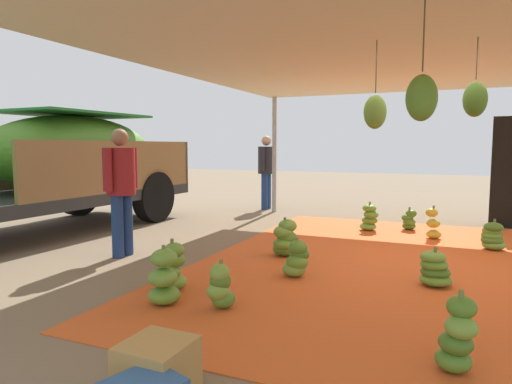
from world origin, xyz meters
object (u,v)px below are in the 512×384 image
(banana_bunch_6, at_px, (285,239))
(banana_bunch_7, at_px, (433,225))
(banana_bunch_5, at_px, (220,287))
(banana_bunch_9, at_px, (164,279))
(worker_0, at_px, (121,183))
(crate_0, at_px, (157,371))
(banana_bunch_12, at_px, (493,237))
(banana_bunch_4, at_px, (173,267))
(banana_bunch_8, at_px, (369,218))
(banana_bunch_3, at_px, (457,337))
(worker_1, at_px, (266,167))
(speaker_stack, at_px, (504,172))
(cargo_truck_main, at_px, (8,161))
(banana_bunch_11, at_px, (297,259))
(banana_bunch_1, at_px, (435,269))
(banana_bunch_10, at_px, (409,220))

(banana_bunch_6, distance_m, banana_bunch_7, 2.75)
(banana_bunch_5, distance_m, banana_bunch_9, 0.56)
(worker_0, relative_size, crate_0, 4.42)
(banana_bunch_6, distance_m, banana_bunch_12, 3.08)
(banana_bunch_4, bearing_deg, banana_bunch_8, -17.55)
(banana_bunch_3, xyz_separation_m, worker_1, (6.83, 4.17, 0.77))
(banana_bunch_4, bearing_deg, speaker_stack, -31.73)
(banana_bunch_8, bearing_deg, banana_bunch_5, 172.52)
(banana_bunch_7, distance_m, banana_bunch_8, 1.11)
(banana_bunch_4, distance_m, banana_bunch_8, 4.40)
(crate_0, bearing_deg, banana_bunch_12, -22.20)
(banana_bunch_9, bearing_deg, crate_0, -146.35)
(banana_bunch_8, xyz_separation_m, cargo_truck_main, (-3.04, 5.24, 1.05))
(banana_bunch_8, relative_size, crate_0, 1.32)
(banana_bunch_7, height_order, worker_0, worker_0)
(banana_bunch_3, relative_size, banana_bunch_5, 1.21)
(banana_bunch_9, xyz_separation_m, banana_bunch_11, (1.41, -0.85, -0.05))
(banana_bunch_7, relative_size, speaker_stack, 0.27)
(worker_0, distance_m, speaker_stack, 6.90)
(banana_bunch_11, bearing_deg, banana_bunch_12, -41.78)
(banana_bunch_1, bearing_deg, banana_bunch_8, 21.98)
(banana_bunch_5, xyz_separation_m, banana_bunch_6, (2.15, 0.14, 0.04))
(banana_bunch_1, distance_m, banana_bunch_7, 2.66)
(banana_bunch_7, bearing_deg, banana_bunch_10, 33.21)
(banana_bunch_1, xyz_separation_m, banana_bunch_12, (2.16, -0.71, 0.02))
(banana_bunch_4, height_order, banana_bunch_11, banana_bunch_4)
(banana_bunch_10, bearing_deg, speaker_stack, -53.10)
(banana_bunch_9, bearing_deg, banana_bunch_7, -26.93)
(banana_bunch_6, distance_m, banana_bunch_10, 3.05)
(banana_bunch_3, relative_size, banana_bunch_12, 1.23)
(banana_bunch_5, bearing_deg, crate_0, -166.16)
(banana_bunch_6, distance_m, worker_1, 4.79)
(crate_0, bearing_deg, banana_bunch_10, -7.82)
(banana_bunch_6, bearing_deg, banana_bunch_8, -17.25)
(banana_bunch_5, distance_m, speaker_stack, 6.70)
(banana_bunch_7, distance_m, banana_bunch_12, 0.97)
(banana_bunch_10, distance_m, banana_bunch_11, 3.70)
(banana_bunch_5, height_order, worker_1, worker_1)
(banana_bunch_5, distance_m, banana_bunch_10, 5.02)
(banana_bunch_12, bearing_deg, worker_0, 117.43)
(banana_bunch_3, bearing_deg, cargo_truck_main, 74.03)
(cargo_truck_main, bearing_deg, banana_bunch_7, -66.57)
(banana_bunch_10, height_order, crate_0, banana_bunch_10)
(banana_bunch_7, relative_size, cargo_truck_main, 0.08)
(banana_bunch_11, relative_size, worker_0, 0.26)
(speaker_stack, distance_m, crate_0, 7.95)
(banana_bunch_4, bearing_deg, banana_bunch_5, -113.85)
(banana_bunch_7, height_order, crate_0, banana_bunch_7)
(banana_bunch_3, xyz_separation_m, banana_bunch_4, (0.74, 2.73, -0.01))
(speaker_stack, bearing_deg, worker_0, 133.50)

